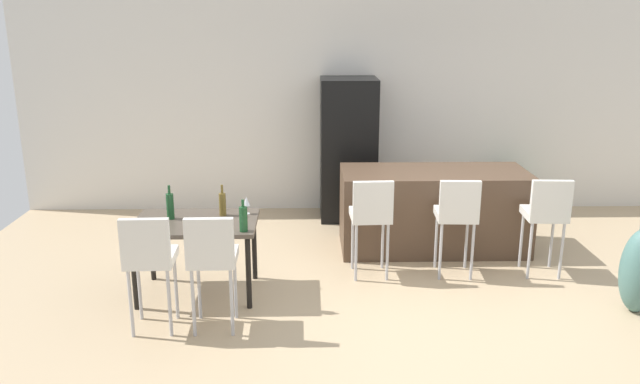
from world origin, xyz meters
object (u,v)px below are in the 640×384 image
Objects in this scene: wine_glass_middle at (246,202)px; potted_plant at (517,187)px; kitchen_island at (433,210)px; floor_vase at (640,270)px; bar_chair_right at (547,211)px; wine_bottle_left at (170,206)px; dining_table at (196,229)px; dining_chair_far at (212,254)px; wine_bottle_far at (223,204)px; refrigerator at (348,149)px; dining_chair_near at (149,255)px; wine_bottle_right at (243,219)px; bar_chair_middle at (457,212)px; bar_chair_left at (371,212)px.

wine_glass_middle reaches higher than potted_plant.
floor_vase is at bearing -47.08° from kitchen_island.
bar_chair_right is 3.75m from wine_bottle_left.
dining_chair_far is at bearing -70.98° from dining_table.
wine_glass_middle is at bearing 78.02° from dining_chair_far.
wine_bottle_left is 0.50× the size of potted_plant.
refrigerator is (1.36, 2.21, 0.06)m from wine_bottle_far.
dining_chair_near is 3.54× the size of wine_bottle_right.
refrigerator is (-0.98, 2.02, 0.22)m from bar_chair_middle.
dining_table is 0.80m from dining_chair_near.
dining_table is at bearing 71.15° from dining_chair_near.
bar_chair_left is 1.98m from wine_bottle_left.
dining_table reaches higher than potted_plant.
dining_chair_far reaches higher than wine_bottle_right.
dining_chair_far is 6.03× the size of wine_glass_middle.
dining_chair_near is at bearing -142.77° from potted_plant.
bar_chair_middle is 1.00× the size of bar_chair_right.
wine_bottle_far is (-2.34, -0.19, 0.16)m from bar_chair_middle.
dining_chair_near is 3.17× the size of wine_bottle_left.
kitchen_island is 2.00× the size of bar_chair_middle.
wine_bottle_left reaches higher than wine_glass_middle.
wine_bottle_far is at bearing -170.37° from wine_glass_middle.
wine_bottle_far is (-1.47, -0.19, 0.16)m from bar_chair_left.
dining_chair_near is at bearing -108.85° from dining_table.
wine_bottle_right is 4.32m from potted_plant.
wine_bottle_left is 4.72m from potted_plant.
kitchen_island is at bearing 35.08° from dining_chair_near.
wine_glass_middle is 0.26× the size of potted_plant.
bar_chair_right is 3.17× the size of wine_bottle_left.
potted_plant is (1.28, 2.01, -0.30)m from bar_chair_middle.
bar_chair_left is 1.00× the size of bar_chair_right.
refrigerator is (1.86, 3.14, 0.22)m from dining_chair_near.
refrigerator reaches higher than wine_bottle_right.
dining_chair_near is 1.07m from wine_bottle_far.
refrigerator is 2.32m from potted_plant.
wine_bottle_left is 2.95m from refrigerator.
floor_vase is (1.55, -1.67, -0.05)m from kitchen_island.
floor_vase is (3.82, -0.66, -0.45)m from wine_bottle_far.
wine_bottle_left is (-0.24, 0.07, 0.21)m from dining_table.
dining_chair_far is 1.58× the size of potted_plant.
wine_bottle_left reaches higher than bar_chair_right.
wine_bottle_right is (0.49, -0.30, 0.20)m from dining_table.
wine_bottle_far is at bearing -176.69° from bar_chair_right.
dining_table is at bearing -123.95° from refrigerator.
wine_bottle_far is at bearing -175.41° from bar_chair_middle.
wine_glass_middle is (-2.04, -0.97, 0.40)m from kitchen_island.
refrigerator is (-0.90, 1.20, 0.46)m from kitchen_island.
bar_chair_left reaches higher than floor_vase.
floor_vase reaches higher than dining_table.
dining_chair_far is 1.01m from wine_glass_middle.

